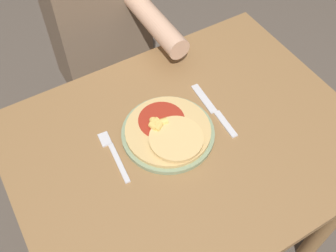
% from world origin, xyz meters
% --- Properties ---
extents(ground_plane, '(8.00, 8.00, 0.00)m').
position_xyz_m(ground_plane, '(0.00, 0.00, 0.00)').
color(ground_plane, brown).
extents(dining_table, '(0.96, 0.74, 0.77)m').
position_xyz_m(dining_table, '(0.00, 0.00, 0.63)').
color(dining_table, olive).
rests_on(dining_table, ground_plane).
extents(plate, '(0.26, 0.26, 0.01)m').
position_xyz_m(plate, '(-0.04, 0.04, 0.78)').
color(plate, gray).
rests_on(plate, dining_table).
extents(pizza, '(0.24, 0.24, 0.04)m').
position_xyz_m(pizza, '(-0.04, 0.04, 0.80)').
color(pizza, tan).
rests_on(pizza, plate).
extents(fork, '(0.03, 0.18, 0.00)m').
position_xyz_m(fork, '(-0.20, 0.06, 0.77)').
color(fork, silver).
rests_on(fork, dining_table).
extents(knife, '(0.03, 0.22, 0.00)m').
position_xyz_m(knife, '(0.12, 0.05, 0.77)').
color(knife, silver).
rests_on(knife, dining_table).
extents(person_diner, '(0.34, 0.52, 1.18)m').
position_xyz_m(person_diner, '(0.02, 0.64, 0.68)').
color(person_diner, '#2D2D38').
rests_on(person_diner, ground_plane).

